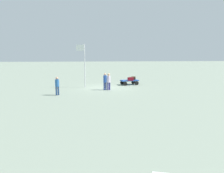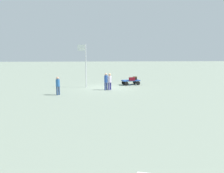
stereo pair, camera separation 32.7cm
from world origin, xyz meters
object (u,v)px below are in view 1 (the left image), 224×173
(suitcase_navy, at_px, (131,79))
(suitcase_dark, at_px, (133,78))
(worker_lead, at_px, (105,80))
(worker_supervisor, at_px, (57,85))
(worker_trailing, at_px, (109,80))
(suitcase_maroon, at_px, (133,79))
(flagpole, at_px, (84,62))
(luggage_cart, at_px, (129,81))
(suitcase_grey, at_px, (131,79))

(suitcase_navy, distance_m, suitcase_dark, 0.63)
(worker_lead, distance_m, worker_supervisor, 4.85)
(suitcase_dark, height_order, worker_trailing, worker_trailing)
(suitcase_maroon, bearing_deg, suitcase_dark, -97.65)
(suitcase_navy, bearing_deg, worker_trailing, 49.44)
(worker_lead, xyz_separation_m, flagpole, (2.13, -1.83, 1.75))
(luggage_cart, height_order, suitcase_grey, suitcase_grey)
(suitcase_grey, height_order, worker_supervisor, worker_supervisor)
(luggage_cart, xyz_separation_m, worker_supervisor, (7.16, 5.56, 0.53))
(suitcase_grey, height_order, flagpole, flagpole)
(luggage_cart, bearing_deg, suitcase_dark, -139.41)
(suitcase_dark, bearing_deg, suitcase_maroon, 82.35)
(suitcase_maroon, bearing_deg, worker_supervisor, 36.94)
(luggage_cart, relative_size, worker_trailing, 1.31)
(suitcase_maroon, relative_size, worker_lead, 0.34)
(suitcase_navy, height_order, suitcase_dark, suitcase_dark)
(worker_supervisor, bearing_deg, luggage_cart, -142.16)
(suitcase_maroon, bearing_deg, luggage_cart, 21.96)
(suitcase_maroon, xyz_separation_m, worker_supervisor, (7.67, 5.77, 0.25))
(worker_lead, bearing_deg, suitcase_dark, -132.92)
(luggage_cart, xyz_separation_m, worker_lead, (2.90, 3.24, 0.56))
(suitcase_dark, bearing_deg, worker_supervisor, 38.05)
(worker_supervisor, distance_m, flagpole, 4.99)
(worker_trailing, distance_m, flagpole, 3.55)
(luggage_cart, bearing_deg, worker_trailing, 51.89)
(suitcase_grey, bearing_deg, suitcase_dark, -117.42)
(suitcase_navy, height_order, flagpole, flagpole)
(worker_trailing, relative_size, flagpole, 0.36)
(suitcase_dark, bearing_deg, worker_trailing, 50.20)
(suitcase_maroon, distance_m, worker_lead, 4.86)
(luggage_cart, height_order, worker_trailing, worker_trailing)
(suitcase_grey, bearing_deg, worker_supervisor, 35.33)
(worker_lead, bearing_deg, suitcase_navy, -134.08)
(luggage_cart, relative_size, suitcase_dark, 3.92)
(suitcase_dark, xyz_separation_m, worker_supervisor, (7.71, 6.03, 0.22))
(worker_lead, bearing_deg, suitcase_grey, -136.71)
(suitcase_dark, relative_size, worker_trailing, 0.33)
(suitcase_maroon, distance_m, suitcase_dark, 0.27)
(luggage_cart, xyz_separation_m, worker_trailing, (2.54, 3.24, 0.55))
(suitcase_dark, bearing_deg, luggage_cart, 40.59)
(suitcase_grey, bearing_deg, luggage_cart, -79.04)
(flagpole, bearing_deg, suitcase_navy, -165.32)
(suitcase_grey, bearing_deg, suitcase_navy, -105.90)
(flagpole, bearing_deg, suitcase_maroon, -163.71)
(luggage_cart, xyz_separation_m, suitcase_navy, (-0.19, 0.05, 0.30))
(suitcase_grey, relative_size, worker_lead, 0.40)
(suitcase_dark, xyz_separation_m, worker_trailing, (3.09, 3.71, 0.24))
(suitcase_navy, height_order, worker_trailing, worker_trailing)
(luggage_cart, distance_m, flagpole, 5.72)
(suitcase_maroon, xyz_separation_m, suitcase_dark, (-0.04, -0.26, 0.03))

